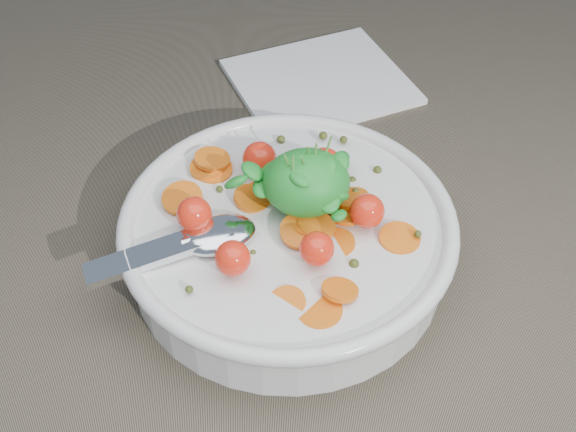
{
  "coord_description": "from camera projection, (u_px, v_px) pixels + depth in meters",
  "views": [
    {
      "loc": [
        -0.04,
        -0.38,
        0.44
      ],
      "look_at": [
        -0.02,
        0.0,
        0.05
      ],
      "focal_mm": 45.0,
      "sensor_mm": 36.0,
      "label": 1
    }
  ],
  "objects": [
    {
      "name": "ground",
      "position": [
        310.0,
        262.0,
        0.58
      ],
      "size": [
        6.0,
        6.0,
        0.0
      ],
      "primitive_type": "plane",
      "color": "#6B604C",
      "rests_on": "ground"
    },
    {
      "name": "bowl",
      "position": [
        288.0,
        236.0,
        0.56
      ],
      "size": [
        0.28,
        0.26,
        0.11
      ],
      "color": "silver",
      "rests_on": "ground"
    },
    {
      "name": "napkin",
      "position": [
        320.0,
        81.0,
        0.75
      ],
      "size": [
        0.21,
        0.2,
        0.01
      ],
      "primitive_type": "cube",
      "rotation": [
        0.0,
        0.0,
        0.35
      ],
      "color": "white",
      "rests_on": "ground"
    }
  ]
}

